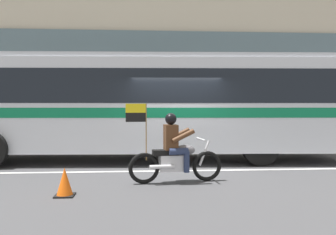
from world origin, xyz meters
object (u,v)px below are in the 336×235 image
at_px(traffic_cone, 65,183).
at_px(transit_bus, 137,101).
at_px(fire_hydrant, 165,136).
at_px(motorcycle_with_rider, 175,153).

bearing_deg(traffic_cone, transit_bus, 72.77).
relative_size(transit_bus, fire_hydrant, 17.39).
height_order(transit_bus, fire_hydrant, transit_bus).
distance_m(transit_bus, traffic_cone, 4.64).
relative_size(motorcycle_with_rider, traffic_cone, 3.97).
xyz_separation_m(motorcycle_with_rider, traffic_cone, (-2.21, -1.01, -0.41)).
distance_m(motorcycle_with_rider, traffic_cone, 2.46).
bearing_deg(motorcycle_with_rider, transit_bus, 106.38).
bearing_deg(fire_hydrant, motorcycle_with_rider, -91.33).
height_order(fire_hydrant, traffic_cone, fire_hydrant).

